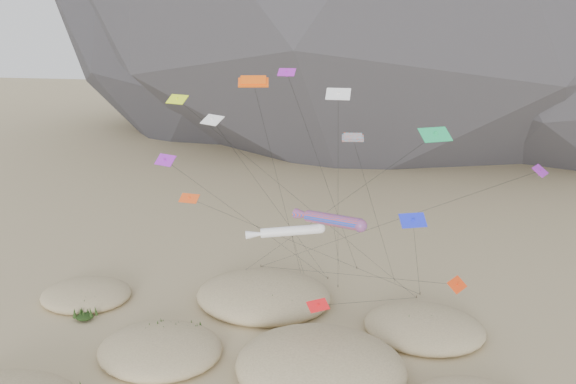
# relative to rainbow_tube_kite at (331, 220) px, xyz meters

# --- Properties ---
(dunes) EXTENTS (51.04, 37.16, 4.42)m
(dunes) POSITION_rel_rainbow_tube_kite_xyz_m (-5.90, -3.75, -12.70)
(dunes) COLOR #CCB789
(dunes) RESTS_ON ground
(dune_grass) EXTENTS (42.42, 28.80, 1.53)m
(dune_grass) POSITION_rel_rainbow_tube_kite_xyz_m (-3.93, -4.36, -12.58)
(dune_grass) COLOR black
(dune_grass) RESTS_ON ground
(kite_stakes) EXTENTS (22.19, 6.86, 0.30)m
(kite_stakes) POSITION_rel_rainbow_tube_kite_xyz_m (-2.18, 15.51, -13.29)
(kite_stakes) COLOR #3F2D1E
(kite_stakes) RESTS_ON ground
(rainbow_tube_kite) EXTENTS (6.94, 21.78, 14.32)m
(rainbow_tube_kite) POSITION_rel_rainbow_tube_kite_xyz_m (0.00, 0.00, 0.00)
(rainbow_tube_kite) COLOR #F44019
(rainbow_tube_kite) RESTS_ON ground
(white_tube_kite) EXTENTS (7.21, 16.41, 12.07)m
(white_tube_kite) POSITION_rel_rainbow_tube_kite_xyz_m (-4.20, 1.95, -2.10)
(white_tube_kite) COLOR white
(white_tube_kite) RESTS_ON ground
(orange_parafoil) EXTENTS (4.35, 11.53, 24.86)m
(orange_parafoil) POSITION_rel_rainbow_tube_kite_xyz_m (-8.38, 6.79, 10.65)
(orange_parafoil) COLOR #F8550D
(orange_parafoil) RESTS_ON ground
(multi_parafoil) EXTENTS (5.65, 12.50, 20.05)m
(multi_parafoil) POSITION_rel_rainbow_tube_kite_xyz_m (1.31, 5.33, 5.88)
(multi_parafoil) COLOR #FF451A
(multi_parafoil) RESTS_ON ground
(delta_kites) EXTENTS (36.00, 23.82, 25.48)m
(delta_kites) POSITION_rel_rainbow_tube_kite_xyz_m (-1.44, 4.33, 3.22)
(delta_kites) COLOR #FF3D0D
(delta_kites) RESTS_ON ground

